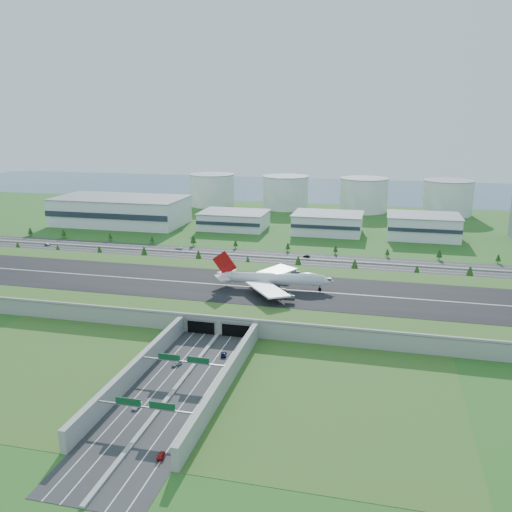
% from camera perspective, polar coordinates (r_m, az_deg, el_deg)
% --- Properties ---
extents(ground, '(1200.00, 1200.00, 0.00)m').
position_cam_1_polar(ground, '(303.05, -1.14, -4.71)').
color(ground, '#215019').
rests_on(ground, ground).
extents(airfield_deck, '(520.00, 100.00, 9.20)m').
position_cam_1_polar(airfield_deck, '(301.64, -1.15, -3.97)').
color(airfield_deck, gray).
rests_on(airfield_deck, ground).
extents(underpass_road, '(38.80, 120.40, 8.00)m').
position_cam_1_polar(underpass_road, '(214.59, -8.03, -12.36)').
color(underpass_road, '#28282B').
rests_on(underpass_road, ground).
extents(sign_gantry_near, '(38.70, 0.70, 9.80)m').
position_cam_1_polar(sign_gantry_near, '(216.68, -7.63, -11.03)').
color(sign_gantry_near, gray).
rests_on(sign_gantry_near, ground).
extents(sign_gantry_far, '(38.70, 0.70, 9.80)m').
position_cam_1_polar(sign_gantry_far, '(188.33, -11.57, -15.41)').
color(sign_gantry_far, gray).
rests_on(sign_gantry_far, ground).
extents(north_expressway, '(560.00, 36.00, 0.12)m').
position_cam_1_polar(north_expressway, '(391.67, 2.37, -0.22)').
color(north_expressway, '#28282B').
rests_on(north_expressway, ground).
extents(tree_row, '(501.82, 48.74, 8.46)m').
position_cam_1_polar(tree_row, '(385.27, 5.53, 0.18)').
color(tree_row, '#3D2819').
rests_on(tree_row, ground).
extents(hangar_west, '(120.00, 60.00, 25.00)m').
position_cam_1_polar(hangar_west, '(528.86, -14.05, 4.62)').
color(hangar_west, white).
rests_on(hangar_west, ground).
extents(hangar_mid_a, '(58.00, 42.00, 15.00)m').
position_cam_1_polar(hangar_mid_a, '(493.89, -2.31, 3.77)').
color(hangar_mid_a, white).
rests_on(hangar_mid_a, ground).
extents(hangar_mid_b, '(58.00, 42.00, 17.00)m').
position_cam_1_polar(hangar_mid_b, '(477.92, 7.56, 3.42)').
color(hangar_mid_b, white).
rests_on(hangar_mid_b, ground).
extents(hangar_mid_c, '(58.00, 42.00, 19.00)m').
position_cam_1_polar(hangar_mid_c, '(476.43, 17.18, 2.97)').
color(hangar_mid_c, white).
rests_on(hangar_mid_c, ground).
extents(fuel_tank_a, '(50.00, 50.00, 35.00)m').
position_cam_1_polar(fuel_tank_a, '(622.97, -4.65, 6.93)').
color(fuel_tank_a, silver).
rests_on(fuel_tank_a, ground).
extents(fuel_tank_b, '(50.00, 50.00, 35.00)m').
position_cam_1_polar(fuel_tank_b, '(602.12, 3.11, 6.69)').
color(fuel_tank_b, silver).
rests_on(fuel_tank_b, ground).
extents(fuel_tank_c, '(50.00, 50.00, 35.00)m').
position_cam_1_polar(fuel_tank_c, '(592.84, 11.27, 6.31)').
color(fuel_tank_c, silver).
rests_on(fuel_tank_c, ground).
extents(fuel_tank_d, '(50.00, 50.00, 35.00)m').
position_cam_1_polar(fuel_tank_d, '(595.67, 19.49, 5.79)').
color(fuel_tank_d, silver).
rests_on(fuel_tank_d, ground).
extents(bay_water, '(1200.00, 260.00, 0.06)m').
position_cam_1_polar(bay_water, '(766.66, 8.03, 6.96)').
color(bay_water, '#3D5A76').
rests_on(bay_water, ground).
extents(boeing_747, '(66.92, 62.99, 20.70)m').
position_cam_1_polar(boeing_747, '(295.70, 1.86, -2.38)').
color(boeing_747, white).
rests_on(boeing_747, airfield_deck).
extents(car_0, '(3.72, 5.19, 1.64)m').
position_cam_1_polar(car_0, '(229.91, -8.33, -11.14)').
color(car_0, '#ACADB1').
rests_on(car_0, ground).
extents(car_1, '(2.14, 5.01, 1.61)m').
position_cam_1_polar(car_1, '(202.71, -12.41, -15.10)').
color(car_1, white).
rests_on(car_1, ground).
extents(car_2, '(3.47, 5.53, 1.42)m').
position_cam_1_polar(car_2, '(236.36, -3.43, -10.29)').
color(car_2, '#0C0E3E').
rests_on(car_2, ground).
extents(car_3, '(2.62, 4.95, 1.37)m').
position_cam_1_polar(car_3, '(176.31, -9.99, -19.97)').
color(car_3, maroon).
rests_on(car_3, ground).
extents(car_4, '(4.89, 2.48, 1.60)m').
position_cam_1_polar(car_4, '(458.88, -21.12, 1.11)').
color(car_4, slate).
rests_on(car_4, ground).
extents(car_5, '(5.37, 3.54, 1.67)m').
position_cam_1_polar(car_5, '(394.52, 5.34, -0.03)').
color(car_5, black).
rests_on(car_5, ground).
extents(car_7, '(6.28, 3.79, 1.70)m').
position_cam_1_polar(car_7, '(421.31, -8.11, 0.83)').
color(car_7, white).
rests_on(car_7, ground).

